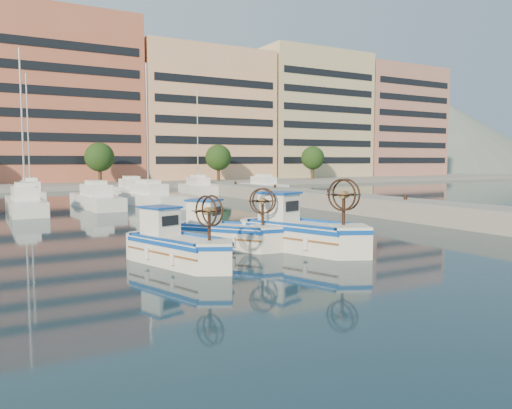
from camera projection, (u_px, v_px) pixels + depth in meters
name	position (u px, v px, depth m)	size (l,w,h in m)	color
ground	(285.00, 250.00, 20.49)	(300.00, 300.00, 0.00)	#1A3245
quay	(383.00, 206.00, 33.74)	(3.00, 60.00, 1.20)	gray
waterfront	(116.00, 115.00, 80.50)	(180.00, 40.00, 25.60)	gray
hill_east	(443.00, 171.00, 184.39)	(160.00, 160.00, 50.00)	slate
yacht_marina	(74.00, 198.00, 42.47)	(39.19, 22.57, 11.50)	white
fishing_boat_a	(177.00, 244.00, 17.76)	(2.78, 4.21, 2.55)	silver
fishing_boat_b	(224.00, 231.00, 21.09)	(3.72, 4.14, 2.57)	silver
fishing_boat_c	(300.00, 230.00, 20.54)	(3.38, 4.97, 3.00)	silver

